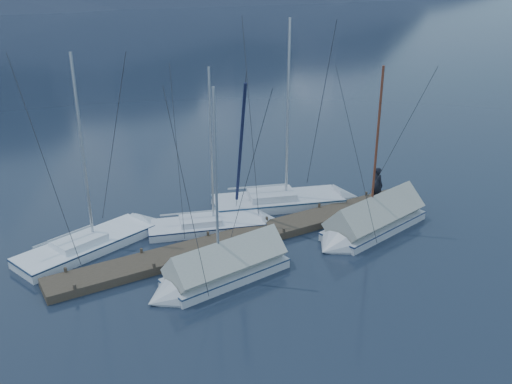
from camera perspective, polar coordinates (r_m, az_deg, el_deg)
ground at (r=22.48m, az=2.65°, el=-6.84°), size 1000.00×1000.00×0.00m
dock at (r=23.93m, az=0.00°, el=-4.66°), size 18.00×1.50×0.54m
mooring_posts at (r=23.60m, az=-1.04°, el=-4.41°), size 15.12×1.52×0.35m
sailboat_open_left at (r=24.41m, az=-15.75°, el=-4.86°), size 7.03×3.91×8.96m
sailboat_open_mid at (r=24.92m, az=-3.50°, el=-3.49°), size 6.32×3.50×8.05m
sailboat_open_right at (r=27.48m, az=4.22°, el=-0.95°), size 7.82×4.41×9.97m
sailboat_covered_near at (r=24.84m, az=11.73°, el=-3.34°), size 6.60×3.19×8.24m
sailboat_covered_far at (r=20.65m, az=-4.22°, el=-8.41°), size 5.93×2.53×8.10m
person at (r=27.39m, az=12.66°, el=0.80°), size 0.43×0.64×1.73m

